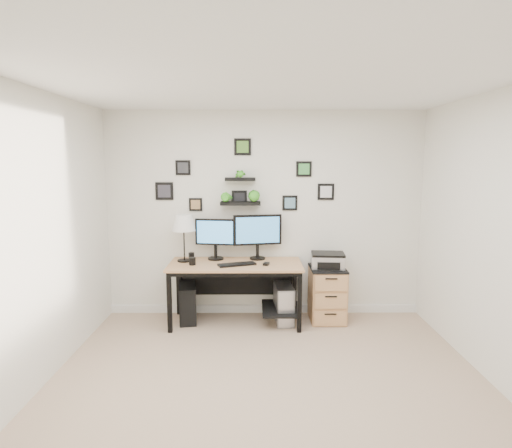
{
  "coord_description": "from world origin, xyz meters",
  "views": [
    {
      "loc": [
        -0.12,
        -3.41,
        1.98
      ],
      "look_at": [
        -0.11,
        1.83,
        1.2
      ],
      "focal_mm": 30.0,
      "sensor_mm": 36.0,
      "label": 1
    }
  ],
  "objects_px": {
    "desk": "(239,272)",
    "table_lamp": "(184,224)",
    "monitor_left": "(215,236)",
    "mug": "(192,261)",
    "pc_tower_black": "(188,303)",
    "file_cabinet": "(327,294)",
    "printer": "(328,260)",
    "pc_tower_grey": "(284,304)",
    "monitor_right": "(258,233)"
  },
  "relations": [
    {
      "from": "file_cabinet",
      "to": "monitor_right",
      "type": "bearing_deg",
      "value": 172.17
    },
    {
      "from": "mug",
      "to": "monitor_left",
      "type": "bearing_deg",
      "value": 48.32
    },
    {
      "from": "monitor_left",
      "to": "table_lamp",
      "type": "height_order",
      "value": "table_lamp"
    },
    {
      "from": "desk",
      "to": "pc_tower_grey",
      "type": "xyz_separation_m",
      "value": [
        0.56,
        -0.01,
        -0.39
      ]
    },
    {
      "from": "table_lamp",
      "to": "mug",
      "type": "bearing_deg",
      "value": -56.46
    },
    {
      "from": "desk",
      "to": "pc_tower_black",
      "type": "xyz_separation_m",
      "value": [
        -0.64,
        0.04,
        -0.4
      ]
    },
    {
      "from": "monitor_left",
      "to": "pc_tower_grey",
      "type": "relative_size",
      "value": 1.06
    },
    {
      "from": "monitor_right",
      "to": "pc_tower_black",
      "type": "xyz_separation_m",
      "value": [
        -0.87,
        -0.14,
        -0.86
      ]
    },
    {
      "from": "pc_tower_grey",
      "to": "monitor_right",
      "type": "bearing_deg",
      "value": 149.59
    },
    {
      "from": "file_cabinet",
      "to": "pc_tower_grey",
      "type": "bearing_deg",
      "value": -172.69
    },
    {
      "from": "mug",
      "to": "pc_tower_grey",
      "type": "xyz_separation_m",
      "value": [
        1.1,
        0.1,
        -0.56
      ]
    },
    {
      "from": "monitor_left",
      "to": "pc_tower_black",
      "type": "relative_size",
      "value": 1.13
    },
    {
      "from": "monitor_left",
      "to": "table_lamp",
      "type": "distance_m",
      "value": 0.42
    },
    {
      "from": "table_lamp",
      "to": "mug",
      "type": "height_order",
      "value": "table_lamp"
    },
    {
      "from": "monitor_left",
      "to": "pc_tower_black",
      "type": "distance_m",
      "value": 0.9
    },
    {
      "from": "printer",
      "to": "mug",
      "type": "bearing_deg",
      "value": -173.69
    },
    {
      "from": "file_cabinet",
      "to": "printer",
      "type": "xyz_separation_m",
      "value": [
        -0.0,
        0.01,
        0.43
      ]
    },
    {
      "from": "file_cabinet",
      "to": "printer",
      "type": "distance_m",
      "value": 0.43
    },
    {
      "from": "desk",
      "to": "table_lamp",
      "type": "height_order",
      "value": "table_lamp"
    },
    {
      "from": "pc_tower_black",
      "to": "desk",
      "type": "bearing_deg",
      "value": -12.52
    },
    {
      "from": "table_lamp",
      "to": "file_cabinet",
      "type": "height_order",
      "value": "table_lamp"
    },
    {
      "from": "pc_tower_black",
      "to": "file_cabinet",
      "type": "height_order",
      "value": "file_cabinet"
    },
    {
      "from": "table_lamp",
      "to": "mug",
      "type": "relative_size",
      "value": 6.43
    },
    {
      "from": "desk",
      "to": "monitor_right",
      "type": "distance_m",
      "value": 0.54
    },
    {
      "from": "monitor_right",
      "to": "file_cabinet",
      "type": "distance_m",
      "value": 1.15
    },
    {
      "from": "desk",
      "to": "table_lamp",
      "type": "bearing_deg",
      "value": 173.83
    },
    {
      "from": "monitor_left",
      "to": "monitor_right",
      "type": "bearing_deg",
      "value": 1.26
    },
    {
      "from": "table_lamp",
      "to": "pc_tower_black",
      "type": "relative_size",
      "value": 1.27
    },
    {
      "from": "desk",
      "to": "monitor_right",
      "type": "bearing_deg",
      "value": 37.12
    },
    {
      "from": "monitor_right",
      "to": "printer",
      "type": "relative_size",
      "value": 1.42
    },
    {
      "from": "monitor_right",
      "to": "pc_tower_grey",
      "type": "bearing_deg",
      "value": -30.41
    },
    {
      "from": "monitor_left",
      "to": "pc_tower_grey",
      "type": "height_order",
      "value": "monitor_left"
    },
    {
      "from": "desk",
      "to": "file_cabinet",
      "type": "xyz_separation_m",
      "value": [
        1.1,
        0.06,
        -0.29
      ]
    },
    {
      "from": "desk",
      "to": "pc_tower_grey",
      "type": "relative_size",
      "value": 3.31
    },
    {
      "from": "desk",
      "to": "pc_tower_black",
      "type": "distance_m",
      "value": 0.75
    },
    {
      "from": "pc_tower_grey",
      "to": "desk",
      "type": "bearing_deg",
      "value": 178.8
    },
    {
      "from": "monitor_right",
      "to": "pc_tower_black",
      "type": "distance_m",
      "value": 1.23
    },
    {
      "from": "pc_tower_black",
      "to": "file_cabinet",
      "type": "distance_m",
      "value": 1.74
    },
    {
      "from": "file_cabinet",
      "to": "mug",
      "type": "bearing_deg",
      "value": -173.96
    },
    {
      "from": "monitor_right",
      "to": "mug",
      "type": "relative_size",
      "value": 6.68
    },
    {
      "from": "table_lamp",
      "to": "printer",
      "type": "height_order",
      "value": "table_lamp"
    },
    {
      "from": "desk",
      "to": "printer",
      "type": "relative_size",
      "value": 3.78
    },
    {
      "from": "monitor_left",
      "to": "mug",
      "type": "height_order",
      "value": "monitor_left"
    },
    {
      "from": "monitor_right",
      "to": "printer",
      "type": "distance_m",
      "value": 0.93
    },
    {
      "from": "mug",
      "to": "file_cabinet",
      "type": "xyz_separation_m",
      "value": [
        1.64,
        0.17,
        -0.46
      ]
    },
    {
      "from": "monitor_right",
      "to": "table_lamp",
      "type": "height_order",
      "value": "table_lamp"
    },
    {
      "from": "table_lamp",
      "to": "printer",
      "type": "distance_m",
      "value": 1.82
    },
    {
      "from": "monitor_right",
      "to": "monitor_left",
      "type": "bearing_deg",
      "value": -178.74
    },
    {
      "from": "monitor_left",
      "to": "file_cabinet",
      "type": "distance_m",
      "value": 1.57
    },
    {
      "from": "desk",
      "to": "file_cabinet",
      "type": "relative_size",
      "value": 2.39
    }
  ]
}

